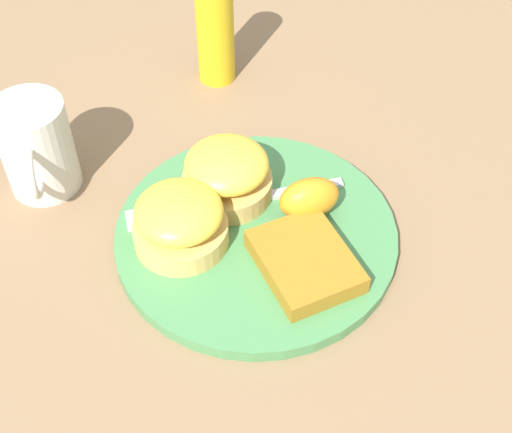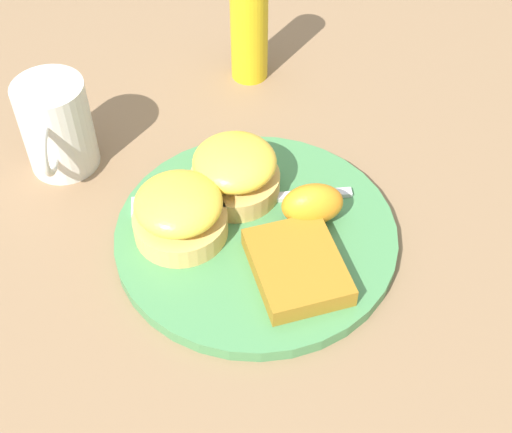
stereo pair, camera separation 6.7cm
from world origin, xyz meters
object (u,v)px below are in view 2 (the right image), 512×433
fork (227,201)px  sandwich_benedict_left (235,171)px  orange_wedge (312,204)px  cup (57,127)px  hashbrown_patty (297,267)px  sandwich_benedict_right (179,216)px  condiment_bottle (249,24)px

fork → sandwich_benedict_left: bearing=152.8°
orange_wedge → cup: cup is taller
hashbrown_patty → orange_wedge: orange_wedge is taller
sandwich_benedict_left → sandwich_benedict_right: size_ratio=1.00×
orange_wedge → sandwich_benedict_right: bearing=-82.4°
sandwich_benedict_left → condiment_bottle: 0.22m
sandwich_benedict_right → cup: bearing=-132.6°
condiment_bottle → sandwich_benedict_right: bearing=-14.8°
fork → cup: bearing=-114.0°
hashbrown_patty → fork: bearing=-145.1°
hashbrown_patty → condiment_bottle: (-0.32, -0.04, 0.05)m
sandwich_benedict_right → orange_wedge: size_ratio=1.50×
hashbrown_patty → sandwich_benedict_right: bearing=-114.4°
sandwich_benedict_left → fork: bearing=-27.2°
cup → condiment_bottle: 0.25m
sandwich_benedict_left → sandwich_benedict_right: bearing=-41.9°
hashbrown_patty → orange_wedge: (-0.07, 0.02, 0.01)m
sandwich_benedict_right → orange_wedge: 0.13m
orange_wedge → condiment_bottle: (-0.25, -0.05, 0.04)m
sandwich_benedict_right → hashbrown_patty: 0.12m
sandwich_benedict_left → sandwich_benedict_right: (0.06, -0.05, 0.00)m
sandwich_benedict_right → fork: 0.07m
hashbrown_patty → orange_wedge: size_ratio=1.65×
sandwich_benedict_right → hashbrown_patty: sandwich_benedict_right is taller
sandwich_benedict_left → hashbrown_patty: size_ratio=0.91×
cup → condiment_bottle: condiment_bottle is taller
hashbrown_patty → condiment_bottle: condiment_bottle is taller
orange_wedge → condiment_bottle: size_ratio=0.42×
hashbrown_patty → fork: hashbrown_patty is taller
sandwich_benedict_right → cup: cup is taller
fork → hashbrown_patty: bearing=34.9°
sandwich_benedict_right → hashbrown_patty: (0.05, 0.11, -0.02)m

